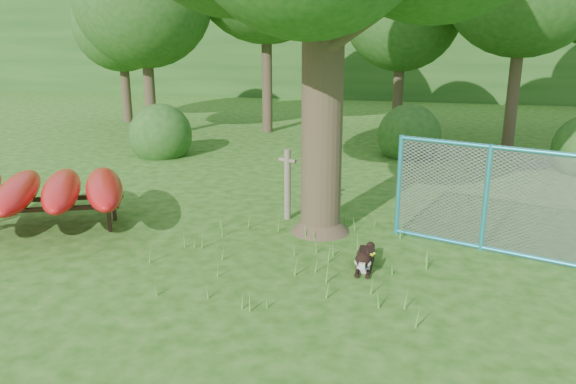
# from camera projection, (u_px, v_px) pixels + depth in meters

# --- Properties ---
(ground) EXTENTS (80.00, 80.00, 0.00)m
(ground) POSITION_uv_depth(u_px,v_px,m) (257.00, 278.00, 8.26)
(ground) COLOR #1F4D0F
(ground) RESTS_ON ground
(wooden_post) EXTENTS (0.37, 0.21, 1.37)m
(wooden_post) POSITION_uv_depth(u_px,v_px,m) (287.00, 183.00, 10.67)
(wooden_post) COLOR #6C6151
(wooden_post) RESTS_ON ground
(kayak_rack) EXTENTS (3.98, 3.58, 0.96)m
(kayak_rack) POSITION_uv_depth(u_px,v_px,m) (40.00, 191.00, 10.08)
(kayak_rack) COLOR black
(kayak_rack) RESTS_ON ground
(husky_dog) EXTENTS (0.25, 1.00, 0.45)m
(husky_dog) POSITION_uv_depth(u_px,v_px,m) (365.00, 260.00, 8.54)
(husky_dog) COLOR black
(husky_dog) RESTS_ON ground
(fence_section) EXTENTS (2.91, 1.10, 2.98)m
(fence_section) POSITION_uv_depth(u_px,v_px,m) (486.00, 198.00, 9.08)
(fence_section) COLOR #27A1B8
(fence_section) RESTS_ON ground
(wildflower_clump) EXTENTS (0.12, 0.11, 0.26)m
(wildflower_clump) POSITION_uv_depth(u_px,v_px,m) (371.00, 256.00, 8.55)
(wildflower_clump) COLOR #4F922F
(wildflower_clump) RESTS_ON ground
(bg_tree_c) EXTENTS (4.00, 4.00, 6.12)m
(bg_tree_c) POSITION_uv_depth(u_px,v_px,m) (402.00, 12.00, 18.98)
(bg_tree_c) COLOR #3C3020
(bg_tree_c) RESTS_ON ground
(bg_tree_f) EXTENTS (3.60, 3.60, 5.55)m
(bg_tree_f) POSITION_uv_depth(u_px,v_px,m) (121.00, 24.00, 21.31)
(bg_tree_f) COLOR #3C3020
(bg_tree_f) RESTS_ON ground
(shrub_left) EXTENTS (1.80, 1.80, 1.80)m
(shrub_left) POSITION_uv_depth(u_px,v_px,m) (162.00, 155.00, 16.35)
(shrub_left) COLOR #1F4C18
(shrub_left) RESTS_ON ground
(shrub_mid) EXTENTS (1.80, 1.80, 1.80)m
(shrub_mid) POSITION_uv_depth(u_px,v_px,m) (408.00, 156.00, 16.27)
(shrub_mid) COLOR #1F4C18
(shrub_mid) RESTS_ON ground
(wooded_hillside) EXTENTS (80.00, 12.00, 6.00)m
(wooded_hillside) POSITION_uv_depth(u_px,v_px,m) (383.00, 39.00, 33.65)
(wooded_hillside) COLOR #1F4C18
(wooded_hillside) RESTS_ON ground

